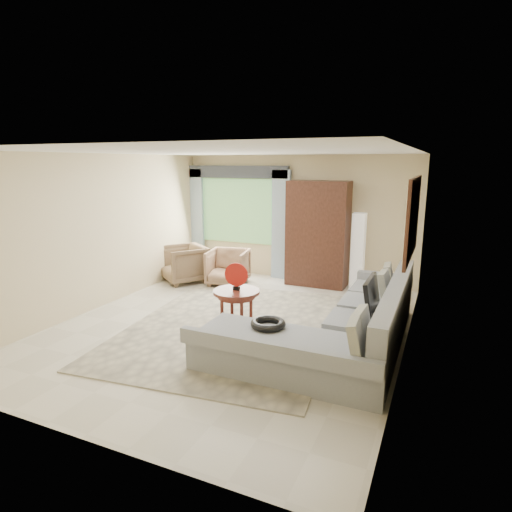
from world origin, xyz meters
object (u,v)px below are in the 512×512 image
at_px(tv_screen, 372,296).
at_px(armchair_right, 228,267).
at_px(potted_plant, 205,263).
at_px(coffee_table, 237,311).
at_px(armchair_left, 184,264).
at_px(sectional_sofa, 346,331).
at_px(floor_lamp, 358,251).
at_px(armoire, 318,234).

xyz_separation_m(tv_screen, armchair_right, (-3.15, 1.88, -0.36)).
height_order(tv_screen, potted_plant, tv_screen).
distance_m(tv_screen, coffee_table, 1.91).
xyz_separation_m(armchair_left, potted_plant, (0.18, 0.53, -0.09)).
distance_m(coffee_table, potted_plant, 3.31).
bearing_deg(armchair_left, sectional_sofa, 9.09).
xyz_separation_m(tv_screen, coffee_table, (-1.84, -0.36, -0.37)).
distance_m(sectional_sofa, tv_screen, 0.59).
xyz_separation_m(coffee_table, potted_plant, (-2.06, 2.59, -0.06)).
xyz_separation_m(tv_screen, potted_plant, (-3.90, 2.23, -0.43)).
bearing_deg(armchair_left, potted_plant, 107.77).
distance_m(armchair_left, armchair_right, 0.95).
relative_size(tv_screen, potted_plant, 1.26).
bearing_deg(floor_lamp, tv_screen, -75.32).
bearing_deg(armchair_right, armoire, 12.60).
height_order(sectional_sofa, armoire, armoire).
relative_size(coffee_table, potted_plant, 1.14).
relative_size(tv_screen, armoire, 0.35).
bearing_deg(potted_plant, armchair_left, -108.71).
bearing_deg(tv_screen, potted_plant, 150.30).
height_order(sectional_sofa, armchair_left, sectional_sofa).
relative_size(sectional_sofa, floor_lamp, 2.31).
relative_size(armchair_right, potted_plant, 1.36).
xyz_separation_m(armoire, floor_lamp, (0.80, 0.06, -0.30)).
bearing_deg(floor_lamp, armchair_left, -163.83).
relative_size(coffee_table, armchair_left, 0.79).
height_order(tv_screen, armchair_right, tv_screen).
distance_m(armchair_right, armoire, 1.93).
bearing_deg(armchair_right, coffee_table, -70.91).
height_order(armchair_left, floor_lamp, floor_lamp).
bearing_deg(potted_plant, floor_lamp, 7.95).
xyz_separation_m(coffee_table, floor_lamp, (1.14, 3.03, 0.40)).
bearing_deg(floor_lamp, coffee_table, -110.55).
bearing_deg(coffee_table, potted_plant, 128.58).
height_order(sectional_sofa, armchair_right, sectional_sofa).
height_order(sectional_sofa, tv_screen, tv_screen).
xyz_separation_m(sectional_sofa, armoire, (-1.23, 2.90, 0.77)).
relative_size(coffee_table, armoire, 0.32).
xyz_separation_m(tv_screen, armoire, (-1.50, 2.61, 0.33)).
bearing_deg(armchair_left, armchair_right, 47.93).
relative_size(coffee_table, armchair_right, 0.84).
height_order(coffee_table, armoire, armoire).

